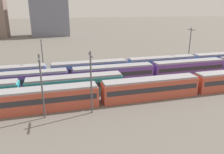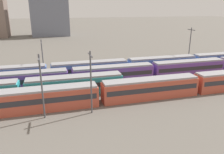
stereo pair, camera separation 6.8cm
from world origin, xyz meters
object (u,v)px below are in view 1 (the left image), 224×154
(catenary_pole_1, at_px, (190,45))
(catenary_pole_0, at_px, (91,80))
(catenary_pole_2, at_px, (42,84))
(catenary_pole_3, at_px, (43,56))
(train_track_3, at_px, (128,66))
(train_track_2, at_px, (152,71))
(train_track_0, at_px, (195,83))

(catenary_pole_1, bearing_deg, catenary_pole_0, -145.62)
(catenary_pole_2, bearing_deg, catenary_pole_3, 91.23)
(train_track_3, xyz_separation_m, catenary_pole_1, (19.06, 2.80, 3.99))
(train_track_2, relative_size, catenary_pole_1, 10.54)
(train_track_2, bearing_deg, train_track_0, -68.19)
(train_track_0, height_order, train_track_2, same)
(train_track_3, xyz_separation_m, catenary_pole_2, (-19.60, -18.47, 3.56))
(catenary_pole_0, bearing_deg, catenary_pole_2, 177.87)
(train_track_0, distance_m, catenary_pole_0, 21.43)
(train_track_3, distance_m, catenary_pole_1, 19.67)
(train_track_0, distance_m, catenary_pole_2, 28.44)
(catenary_pole_0, xyz_separation_m, catenary_pole_3, (-7.64, 21.55, -0.53))
(train_track_0, height_order, train_track_3, same)
(train_track_0, bearing_deg, train_track_2, 111.81)
(train_track_3, relative_size, catenary_pole_0, 11.32)
(train_track_0, xyz_separation_m, catenary_pole_3, (-28.53, 18.42, 3.08))
(train_track_3, xyz_separation_m, catenary_pole_3, (-20.06, 2.82, 3.08))
(train_track_2, bearing_deg, train_track_3, 129.62)
(catenary_pole_1, relative_size, catenary_pole_3, 1.20)
(catenary_pole_2, bearing_deg, catenary_pole_0, -2.13)
(train_track_3, bearing_deg, catenary_pole_2, -136.71)
(catenary_pole_1, bearing_deg, catenary_pole_2, -151.18)
(train_track_0, bearing_deg, catenary_pole_1, 60.09)
(catenary_pole_3, bearing_deg, catenary_pole_1, -0.02)
(train_track_2, height_order, catenary_pole_0, catenary_pole_0)
(catenary_pole_1, bearing_deg, catenary_pole_3, 179.98)
(train_track_2, bearing_deg, catenary_pole_3, 161.79)
(train_track_0, relative_size, train_track_3, 1.00)
(train_track_3, height_order, catenary_pole_3, catenary_pole_3)
(train_track_2, xyz_separation_m, train_track_3, (-4.30, 5.20, 0.00))
(train_track_0, height_order, catenary_pole_0, catenary_pole_0)
(catenary_pole_1, height_order, catenary_pole_3, catenary_pole_1)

